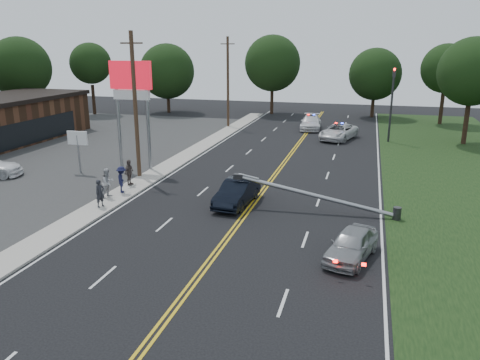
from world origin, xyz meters
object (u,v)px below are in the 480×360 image
(small_sign, at_px, (78,142))
(emergency_b, at_px, (311,122))
(utility_pole_mid, at_px, (135,106))
(utility_pole_far, at_px, (228,82))
(bystander_b, at_px, (108,183))
(bystander_d, at_px, (129,172))
(waiting_sedan, at_px, (352,245))
(crashed_sedan, at_px, (237,193))
(fallen_streetlight, at_px, (324,197))
(bystander_a, at_px, (100,193))
(bystander_c, at_px, (122,179))
(pylon_sign, at_px, (131,89))
(emergency_a, at_px, (339,132))
(traffic_signal, at_px, (392,98))

(small_sign, bearing_deg, emergency_b, 58.47)
(utility_pole_mid, distance_m, utility_pole_far, 22.00)
(bystander_b, relative_size, bystander_d, 1.05)
(waiting_sedan, distance_m, emergency_b, 33.10)
(crashed_sedan, bearing_deg, utility_pole_far, 112.35)
(utility_pole_mid, distance_m, crashed_sedan, 10.14)
(fallen_streetlight, bearing_deg, small_sign, 167.60)
(fallen_streetlight, bearing_deg, bystander_b, -176.00)
(utility_pole_far, relative_size, bystander_a, 6.24)
(utility_pole_far, relative_size, bystander_c, 5.95)
(utility_pole_mid, bearing_deg, waiting_sedan, -32.31)
(fallen_streetlight, height_order, emergency_b, fallen_streetlight)
(pylon_sign, distance_m, small_sign, 5.45)
(emergency_a, bearing_deg, crashed_sedan, -84.98)
(utility_pole_mid, bearing_deg, utility_pole_far, 90.00)
(utility_pole_mid, bearing_deg, pylon_sign, 123.02)
(waiting_sedan, bearing_deg, bystander_c, 173.81)
(traffic_signal, bearing_deg, utility_pole_far, 167.11)
(pylon_sign, distance_m, bystander_d, 6.80)
(fallen_streetlight, bearing_deg, crashed_sedan, 178.47)
(waiting_sedan, bearing_deg, emergency_b, 115.63)
(waiting_sedan, relative_size, emergency_b, 0.74)
(emergency_a, distance_m, bystander_b, 25.90)
(traffic_signal, distance_m, fallen_streetlight, 22.62)
(traffic_signal, distance_m, utility_pole_far, 17.97)
(pylon_sign, height_order, fallen_streetlight, pylon_sign)
(small_sign, distance_m, bystander_c, 6.92)
(waiting_sedan, height_order, emergency_a, emergency_a)
(small_sign, xyz_separation_m, utility_pole_far, (4.80, 22.00, 2.75))
(emergency_a, xyz_separation_m, bystander_b, (-12.28, -22.80, 0.25))
(emergency_a, bearing_deg, waiting_sedan, -68.50)
(emergency_a, bearing_deg, small_sign, -117.90)
(utility_pole_mid, distance_m, bystander_b, 6.39)
(traffic_signal, relative_size, waiting_sedan, 1.79)
(utility_pole_far, distance_m, bystander_d, 24.60)
(utility_pole_mid, bearing_deg, crashed_sedan, -24.97)
(pylon_sign, relative_size, bystander_b, 4.45)
(small_sign, distance_m, waiting_sedan, 22.16)
(utility_pole_mid, xyz_separation_m, utility_pole_far, (0.00, 22.00, 0.00))
(waiting_sedan, bearing_deg, crashed_sedan, 155.67)
(emergency_b, bearing_deg, fallen_streetlight, -85.49)
(bystander_b, bearing_deg, waiting_sedan, -92.90)
(waiting_sedan, xyz_separation_m, bystander_d, (-14.69, 7.31, 0.31))
(pylon_sign, xyz_separation_m, bystander_c, (2.09, -5.85, -5.04))
(small_sign, height_order, utility_pole_mid, utility_pole_mid)
(emergency_a, height_order, bystander_d, bystander_d)
(fallen_streetlight, xyz_separation_m, waiting_sedan, (1.74, -5.56, -0.25))
(small_sign, relative_size, bystander_a, 1.93)
(pylon_sign, xyz_separation_m, bystander_d, (1.74, -4.25, -5.02))
(utility_pole_mid, height_order, crashed_sedan, utility_pole_mid)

